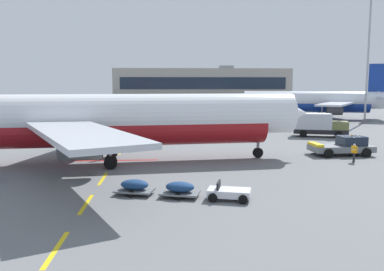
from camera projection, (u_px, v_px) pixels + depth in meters
ground at (288, 135)px, 56.62m from camera, size 400.00×400.00×0.00m
apron_paint_markings at (130, 138)px, 52.64m from camera, size 8.00×96.79×0.01m
airliner_foreground at (126, 119)px, 36.13m from camera, size 34.82×34.43×12.20m
pushback_tug at (343, 146)px, 40.15m from camera, size 6.09×3.36×2.08m
airliner_mid_left at (314, 101)px, 81.66m from camera, size 31.19×30.38×11.06m
catering_truck at (319, 125)px, 54.11m from camera, size 7.40×4.38×3.14m
baggage_train at (180, 189)px, 25.18m from camera, size 8.68×3.70×1.14m
ground_crew_worker at (354, 152)px, 36.46m from camera, size 0.44×0.65×1.69m
apron_light_mast_far at (370, 22)px, 71.92m from camera, size 1.80×1.80×29.79m
terminal_satellite at (201, 85)px, 176.09m from camera, size 73.96×25.46×15.13m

